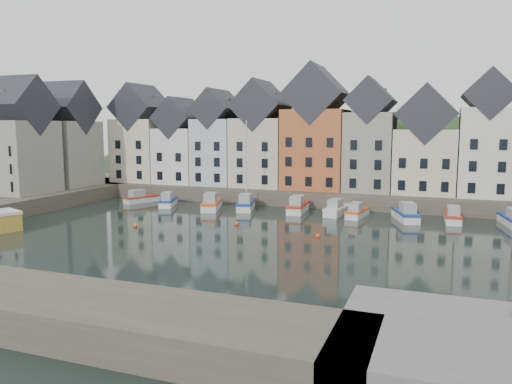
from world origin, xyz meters
The scene contains 15 objects.
ground centered at (0.00, 0.00, 0.00)m, with size 260.00×260.00×0.00m, color black.
far_quay centered at (0.00, 30.00, 1.00)m, with size 90.00×16.00×2.00m, color #484237.
hillside centered at (0.02, 56.00, -17.96)m, with size 153.60×70.40×64.00m.
far_terrace centered at (3.21, 28.00, 8.88)m, with size 72.37×8.16×17.78m.
left_terrace centered at (-36.00, 13.50, 8.88)m, with size 7.65×17.00×15.69m.
mooring_buoys centered at (-4.00, 5.33, 0.15)m, with size 20.50×5.50×0.50m.
boat_a centered at (-23.46, 18.47, 0.62)m, with size 3.52×5.66×2.08m.
boat_b centered at (-18.15, 17.13, 0.64)m, with size 3.55×5.89×2.16m.
boat_c centered at (-11.18, 16.50, 0.76)m, with size 3.95×6.92×2.54m.
boat_d centered at (-6.86, 17.97, 0.77)m, with size 3.49×6.52×11.92m.
boat_e centered at (0.12, 18.53, 0.73)m, with size 2.48×6.48×2.44m.
boat_f centered at (5.26, 18.31, 0.68)m, with size 2.66×6.12×2.27m.
boat_g centered at (7.85, 17.56, 0.62)m, with size 2.29×5.55×2.07m.
boat_h centered at (13.53, 17.42, 0.72)m, with size 3.84×6.63×2.43m.
boat_i centered at (18.69, 18.25, 0.64)m, with size 1.97×5.70×2.17m.
Camera 1 is at (17.24, -42.63, 10.93)m, focal length 35.00 mm.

